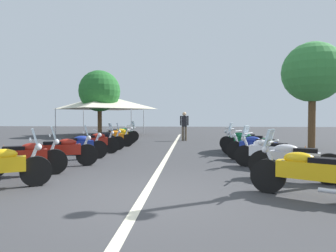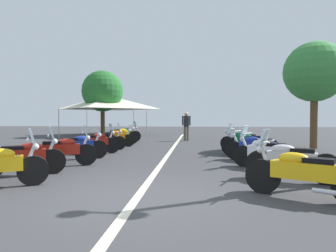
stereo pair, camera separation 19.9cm
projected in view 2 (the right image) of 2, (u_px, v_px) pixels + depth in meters
ground_plane at (137, 197)px, 5.20m from camera, size 80.00×80.00×0.00m
lane_centre_stripe at (169, 153)px, 11.70m from camera, size 25.19×0.16×0.01m
motorcycle_left_row_1 at (24, 157)px, 7.10m from camera, size 1.07×1.83×1.21m
motorcycle_left_row_2 at (61, 150)px, 8.45m from camera, size 1.00×2.00×1.21m
motorcycle_left_row_3 at (77, 146)px, 9.83m from camera, size 1.17×1.90×1.00m
motorcycle_left_row_4 at (95, 142)px, 11.32m from camera, size 1.09×1.82×1.21m
motorcycle_left_row_5 at (104, 140)px, 12.72m from camera, size 0.84×1.92×1.19m
motorcycle_left_row_6 at (113, 138)px, 14.02m from camera, size 1.04×2.02×0.98m
motorcycle_left_row_7 at (120, 135)px, 15.45m from camera, size 1.07×1.92×1.02m
motorcycle_left_row_8 at (124, 134)px, 16.84m from camera, size 1.15×1.88×1.21m
motorcycle_right_row_0 at (302, 172)px, 5.06m from camera, size 1.18×1.86×1.21m
motorcycle_right_row_1 at (291, 161)px, 6.46m from camera, size 1.00×1.90×1.01m
motorcycle_right_row_2 at (266, 152)px, 8.04m from camera, size 1.18×1.77×1.20m
motorcycle_right_row_3 at (257, 148)px, 9.37m from camera, size 1.19×1.94×0.99m
motorcycle_right_row_4 at (249, 143)px, 10.69m from camera, size 1.00×2.01×1.23m
motorcycle_right_row_5 at (243, 141)px, 12.12m from camera, size 1.22×1.86×0.99m
traffic_cone_0 at (304, 157)px, 8.34m from camera, size 0.36×0.36×0.61m
traffic_cone_1 at (4, 156)px, 8.61m from camera, size 0.36×0.36×0.61m
bystander_1 at (186, 124)px, 17.79m from camera, size 0.32×0.53×1.76m
roadside_tree_0 at (315, 72)px, 13.23m from camera, size 2.73×2.73×4.88m
roadside_tree_1 at (102, 91)px, 22.21m from camera, size 3.13×3.13×5.01m
event_tent at (107, 102)px, 23.37m from camera, size 6.12×6.12×3.20m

